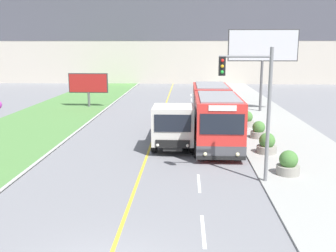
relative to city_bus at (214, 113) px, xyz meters
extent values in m
cube|color=silver|center=(-1.21, -13.55, -1.63)|extent=(0.12, 2.40, 0.01)
cube|color=silver|center=(-1.21, -8.95, -1.63)|extent=(0.12, 2.40, 0.01)
cube|color=silver|center=(-1.21, -4.35, -1.63)|extent=(0.12, 2.40, 0.01)
cube|color=silver|center=(-1.21, 0.25, -1.63)|extent=(0.12, 2.40, 0.01)
cube|color=silver|center=(-1.21, 4.85, -1.63)|extent=(0.12, 2.40, 0.01)
cube|color=silver|center=(-1.21, 9.45, -1.63)|extent=(0.12, 2.40, 0.01)
cube|color=silver|center=(-1.21, 14.05, -1.63)|extent=(0.12, 2.40, 0.01)
cube|color=silver|center=(-1.21, 18.65, -1.63)|extent=(0.12, 2.40, 0.01)
cube|color=silver|center=(-1.21, 23.25, -1.63)|extent=(0.12, 2.40, 0.01)
cube|color=beige|center=(-3.96, 41.93, 8.10)|extent=(80.00, 8.00, 19.47)
cube|color=#4C4C56|center=(-3.96, 37.91, 8.59)|extent=(80.00, 0.04, 6.81)
cube|color=red|center=(0.00, -3.30, 0.07)|extent=(2.52, 5.73, 2.85)
cube|color=#4C4C51|center=(0.00, -3.30, -1.00)|extent=(2.54, 5.75, 0.70)
cube|color=black|center=(0.00, -3.30, 0.50)|extent=(2.55, 5.27, 1.00)
cube|color=gray|center=(0.00, -3.30, 1.54)|extent=(2.15, 5.16, 0.08)
cube|color=red|center=(0.00, 3.33, 0.07)|extent=(2.52, 5.73, 2.85)
cube|color=#4C4C51|center=(0.00, 3.33, -1.00)|extent=(2.54, 5.75, 0.70)
cube|color=black|center=(0.00, 3.33, 0.50)|extent=(2.55, 5.27, 1.00)
cube|color=gray|center=(0.00, 3.33, 1.54)|extent=(2.15, 5.16, 0.08)
cube|color=#474747|center=(0.00, 0.02, 0.07)|extent=(2.32, 0.90, 2.63)
cube|color=black|center=(0.00, -6.18, 0.50)|extent=(2.22, 0.04, 1.05)
cube|color=black|center=(0.00, -6.19, -1.25)|extent=(2.47, 0.06, 0.20)
sphere|color=#F4EAB2|center=(-0.82, -6.20, -1.05)|extent=(0.20, 0.20, 0.20)
sphere|color=#F4EAB2|center=(0.82, -6.20, -1.05)|extent=(0.20, 0.20, 0.20)
cube|color=white|center=(0.00, -6.18, 1.32)|extent=(1.39, 0.04, 0.28)
cylinder|color=black|center=(-1.20, -4.90, -1.13)|extent=(0.28, 1.00, 1.00)
cylinder|color=black|center=(1.20, -4.90, -1.13)|extent=(0.28, 1.00, 1.00)
cylinder|color=black|center=(-1.20, -1.46, -1.13)|extent=(0.28, 1.00, 1.00)
cylinder|color=black|center=(1.20, -1.46, -1.13)|extent=(0.28, 1.00, 1.00)
cylinder|color=black|center=(-1.20, 3.91, -1.13)|extent=(0.28, 1.00, 1.00)
cylinder|color=black|center=(1.20, 3.91, -1.13)|extent=(0.28, 1.00, 1.00)
cube|color=black|center=(-2.53, -1.70, -1.18)|extent=(1.05, 6.43, 0.20)
cube|color=beige|center=(-2.53, -3.64, -0.03)|extent=(2.33, 2.55, 2.10)
cube|color=black|center=(-2.53, -4.93, 0.28)|extent=(1.98, 0.04, 0.94)
cube|color=black|center=(-2.53, -4.94, -0.86)|extent=(1.86, 0.06, 0.44)
sphere|color=silver|center=(-3.34, -4.95, -0.93)|extent=(0.18, 0.18, 0.18)
sphere|color=silver|center=(-1.72, -4.95, -0.93)|extent=(0.18, 0.18, 0.18)
cube|color=slate|center=(-2.53, -0.30, -1.02)|extent=(2.21, 3.63, 0.12)
cube|color=slate|center=(-3.58, -0.30, -0.45)|extent=(0.12, 3.63, 1.26)
cube|color=slate|center=(-1.48, -0.30, -0.45)|extent=(0.12, 3.63, 1.26)
cube|color=slate|center=(-2.53, -2.06, -0.45)|extent=(2.21, 0.12, 1.26)
cube|color=slate|center=(-2.53, 1.45, -0.45)|extent=(2.21, 0.12, 1.26)
cube|color=slate|center=(-2.53, -2.06, 0.29)|extent=(2.21, 0.12, 0.24)
cylinder|color=black|center=(-3.60, -3.90, -1.11)|extent=(0.30, 1.04, 1.04)
cylinder|color=black|center=(-1.46, -3.90, -1.11)|extent=(0.30, 1.04, 1.04)
cylinder|color=black|center=(-3.60, -0.12, -1.11)|extent=(0.30, 1.04, 1.04)
cylinder|color=black|center=(-1.46, -0.12, -1.11)|extent=(0.30, 1.04, 1.04)
cube|color=silver|center=(-0.18, 12.85, -1.14)|extent=(1.80, 4.30, 0.61)
cube|color=black|center=(-0.18, 12.96, -0.51)|extent=(1.53, 2.37, 0.65)
cylinder|color=black|center=(-0.99, 11.56, -1.32)|extent=(0.18, 0.62, 0.62)
cylinder|color=black|center=(0.63, 11.56, -1.32)|extent=(0.18, 0.62, 0.62)
cylinder|color=black|center=(-0.99, 14.14, -1.32)|extent=(0.18, 0.62, 0.62)
cylinder|color=black|center=(0.63, 14.14, -1.32)|extent=(0.18, 0.62, 0.62)
cylinder|color=slate|center=(1.75, -8.71, 1.34)|extent=(0.16, 0.16, 5.94)
cylinder|color=slate|center=(0.65, -8.71, 3.91)|extent=(2.20, 0.10, 0.10)
cube|color=black|center=(-0.31, -8.71, 3.51)|extent=(0.28, 0.24, 0.80)
sphere|color=red|center=(-0.31, -8.84, 3.75)|extent=(0.14, 0.14, 0.14)
sphere|color=orange|center=(-0.31, -8.84, 3.51)|extent=(0.14, 0.14, 0.14)
sphere|color=green|center=(-0.31, -8.84, 3.27)|extent=(0.14, 0.14, 0.14)
cylinder|color=#59595B|center=(5.04, 10.79, 0.73)|extent=(0.24, 0.24, 4.71)
cube|color=#333333|center=(5.04, 10.79, 4.41)|extent=(6.26, 0.20, 2.83)
cube|color=silver|center=(5.04, 10.68, 4.41)|extent=(6.10, 0.02, 2.67)
cylinder|color=#59595B|center=(-11.56, 13.06, -0.88)|extent=(0.24, 0.24, 1.49)
cube|color=#333333|center=(-11.56, 13.06, 0.75)|extent=(3.90, 0.20, 1.94)
cube|color=#AD1E1E|center=(-11.56, 12.95, 0.75)|extent=(3.74, 0.02, 1.78)
cylinder|color=gray|center=(2.98, -7.75, -1.34)|extent=(1.08, 1.08, 0.42)
sphere|color=#477A38|center=(2.98, -7.75, -0.83)|extent=(0.86, 0.86, 0.86)
cylinder|color=gray|center=(2.73, -4.01, -1.35)|extent=(1.12, 1.12, 0.40)
sphere|color=#477A38|center=(2.73, -4.01, -0.84)|extent=(0.89, 0.89, 0.89)
cylinder|color=gray|center=(2.93, -0.27, -1.34)|extent=(1.03, 1.03, 0.42)
sphere|color=#477A38|center=(2.93, -0.27, -0.85)|extent=(0.82, 0.82, 0.82)
cylinder|color=gray|center=(2.72, 3.47, -1.34)|extent=(1.09, 1.09, 0.42)
sphere|color=#477A38|center=(2.72, 3.47, -0.83)|extent=(0.87, 0.87, 0.87)
camera|label=1|loc=(-1.81, -25.58, 4.34)|focal=42.00mm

